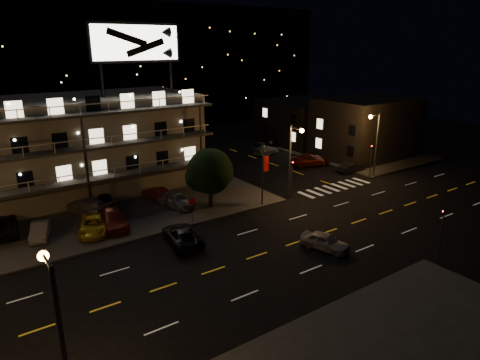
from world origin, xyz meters
TOP-DOWN VIEW (x-y plane):
  - ground at (0.00, 0.00)m, footprint 140.00×140.00m
  - curb_nw at (-14.00, 20.00)m, footprint 44.00×24.00m
  - curb_ne at (30.00, 20.00)m, footprint 16.00×24.00m
  - motel at (-9.94, 23.88)m, footprint 28.00×13.80m
  - side_bldg_front at (29.99, 16.00)m, footprint 14.06×10.00m
  - side_bldg_back at (29.99, 28.00)m, footprint 14.06×12.00m
  - hill_backdrop at (-5.94, 68.78)m, footprint 120.00×25.00m
  - streetlight_nc at (8.50, 7.94)m, footprint 0.44×1.92m
  - streetlight_ne at (22.14, 8.30)m, footprint 1.92×0.44m
  - streetlight_s at (-18.00, -7.94)m, footprint 0.44×1.92m
  - signal_nw at (9.00, 8.50)m, footprint 0.20×0.27m
  - signal_sw at (9.00, -8.50)m, footprint 0.20×0.27m
  - signal_ne at (22.00, 8.50)m, footprint 0.27×0.20m
  - banner_north at (5.09, 8.40)m, footprint 0.83×0.16m
  - stop_sign at (-3.00, 8.57)m, footprint 0.91×0.11m
  - tree at (0.40, 11.00)m, footprint 4.76×4.58m
  - lot_car_1 at (-15.27, 12.94)m, footprint 2.46×4.11m
  - lot_car_2 at (-11.23, 11.40)m, footprint 3.80×5.33m
  - lot_car_3 at (-9.39, 11.56)m, footprint 2.98×5.55m
  - lot_car_4 at (-2.52, 12.86)m, footprint 2.69×4.77m
  - lot_car_6 at (-17.87, 15.56)m, footprint 2.98×5.62m
  - lot_car_7 at (-10.34, 15.94)m, footprint 3.77×5.73m
  - lot_car_8 at (-8.31, 17.50)m, footprint 2.21×3.93m
  - lot_car_9 at (-3.18, 16.00)m, footprint 1.93×4.09m
  - side_car_0 at (21.81, 11.34)m, footprint 3.88×1.48m
  - side_car_1 at (19.80, 16.82)m, footprint 6.00×3.96m
  - side_car_2 at (18.68, 25.10)m, footprint 5.03×2.92m
  - side_car_3 at (22.68, 28.12)m, footprint 4.23×2.97m
  - road_car_east at (3.19, -2.25)m, footprint 2.79×4.34m
  - road_car_west at (-5.73, 5.42)m, footprint 3.20×5.49m

SIDE VIEW (x-z plane):
  - ground at x=0.00m, z-range 0.00..0.00m
  - curb_nw at x=-14.00m, z-range 0.00..0.15m
  - curb_ne at x=30.00m, z-range 0.00..0.15m
  - side_car_0 at x=21.81m, z-range 0.00..1.26m
  - side_car_3 at x=22.68m, z-range 0.00..1.34m
  - side_car_2 at x=18.68m, z-range 0.00..1.37m
  - road_car_east at x=3.19m, z-range 0.00..1.38m
  - road_car_west at x=-5.73m, z-range 0.00..1.44m
  - side_car_1 at x=19.80m, z-range 0.00..1.53m
  - lot_car_8 at x=-8.31m, z-range 0.15..1.41m
  - lot_car_1 at x=-15.27m, z-range 0.15..1.43m
  - lot_car_9 at x=-3.18m, z-range 0.15..1.45m
  - lot_car_2 at x=-11.23m, z-range 0.15..1.50m
  - lot_car_6 at x=-17.87m, z-range 0.15..1.65m
  - lot_car_3 at x=-9.39m, z-range 0.15..1.68m
  - lot_car_4 at x=-2.52m, z-range 0.15..1.68m
  - lot_car_7 at x=-10.34m, z-range 0.15..1.69m
  - stop_sign at x=-3.00m, z-range 0.41..3.01m
  - signal_nw at x=9.00m, z-range 0.27..4.87m
  - signal_sw at x=9.00m, z-range 0.27..4.87m
  - signal_ne at x=22.00m, z-range 0.27..4.87m
  - banner_north at x=5.09m, z-range 0.23..6.63m
  - side_bldg_back at x=29.99m, z-range 0.00..7.00m
  - tree at x=0.40m, z-range 0.71..6.71m
  - side_bldg_front at x=29.99m, z-range 0.00..8.50m
  - streetlight_nc at x=8.50m, z-range 0.96..8.96m
  - streetlight_ne at x=22.14m, z-range 0.96..8.96m
  - streetlight_s at x=-18.00m, z-range 0.96..8.96m
  - motel at x=-9.94m, z-range -3.71..14.39m
  - hill_backdrop at x=-5.94m, z-range -0.45..23.55m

